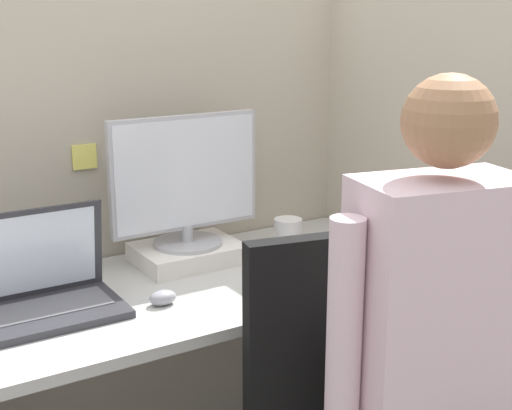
{
  "coord_description": "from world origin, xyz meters",
  "views": [
    {
      "loc": [
        -0.81,
        -1.39,
        1.46
      ],
      "look_at": [
        0.16,
        0.17,
        0.96
      ],
      "focal_mm": 50.0,
      "sensor_mm": 36.0,
      "label": 1
    }
  ],
  "objects_px": {
    "laptop": "(48,293)",
    "stapler": "(384,241)",
    "paper_box": "(188,253)",
    "monitor": "(186,181)",
    "coffee_mug": "(288,232)",
    "person": "(452,364)",
    "carrot_toy": "(262,293)"
  },
  "relations": [
    {
      "from": "stapler",
      "to": "monitor",
      "type": "bearing_deg",
      "value": 159.66
    },
    {
      "from": "carrot_toy",
      "to": "person",
      "type": "distance_m",
      "value": 0.61
    },
    {
      "from": "laptop",
      "to": "stapler",
      "type": "bearing_deg",
      "value": -3.63
    },
    {
      "from": "stapler",
      "to": "carrot_toy",
      "type": "distance_m",
      "value": 0.6
    },
    {
      "from": "laptop",
      "to": "carrot_toy",
      "type": "distance_m",
      "value": 0.56
    },
    {
      "from": "monitor",
      "to": "coffee_mug",
      "type": "xyz_separation_m",
      "value": [
        0.36,
        -0.02,
        -0.21
      ]
    },
    {
      "from": "stapler",
      "to": "person",
      "type": "relative_size",
      "value": 0.11
    },
    {
      "from": "laptop",
      "to": "coffee_mug",
      "type": "relative_size",
      "value": 3.76
    },
    {
      "from": "stapler",
      "to": "coffee_mug",
      "type": "bearing_deg",
      "value": 140.85
    },
    {
      "from": "monitor",
      "to": "laptop",
      "type": "bearing_deg",
      "value": -161.95
    },
    {
      "from": "person",
      "to": "coffee_mug",
      "type": "bearing_deg",
      "value": 75.06
    },
    {
      "from": "person",
      "to": "coffee_mug",
      "type": "xyz_separation_m",
      "value": [
        0.26,
        0.96,
        -0.01
      ]
    },
    {
      "from": "laptop",
      "to": "paper_box",
      "type": "bearing_deg",
      "value": 17.75
    },
    {
      "from": "laptop",
      "to": "person",
      "type": "distance_m",
      "value": 1.01
    },
    {
      "from": "carrot_toy",
      "to": "stapler",
      "type": "bearing_deg",
      "value": 15.76
    },
    {
      "from": "laptop",
      "to": "carrot_toy",
      "type": "bearing_deg",
      "value": -24.54
    },
    {
      "from": "paper_box",
      "to": "monitor",
      "type": "xyz_separation_m",
      "value": [
        0.0,
        0.0,
        0.23
      ]
    },
    {
      "from": "monitor",
      "to": "stapler",
      "type": "height_order",
      "value": "monitor"
    },
    {
      "from": "paper_box",
      "to": "person",
      "type": "height_order",
      "value": "person"
    },
    {
      "from": "laptop",
      "to": "stapler",
      "type": "relative_size",
      "value": 2.42
    },
    {
      "from": "paper_box",
      "to": "stapler",
      "type": "height_order",
      "value": "paper_box"
    },
    {
      "from": "monitor",
      "to": "person",
      "type": "xyz_separation_m",
      "value": [
        0.1,
        -0.99,
        -0.2
      ]
    },
    {
      "from": "carrot_toy",
      "to": "person",
      "type": "xyz_separation_m",
      "value": [
        0.07,
        -0.6,
        0.04
      ]
    },
    {
      "from": "monitor",
      "to": "person",
      "type": "relative_size",
      "value": 0.36
    },
    {
      "from": "paper_box",
      "to": "stapler",
      "type": "bearing_deg",
      "value": -20.11
    },
    {
      "from": "paper_box",
      "to": "monitor",
      "type": "relative_size",
      "value": 0.66
    },
    {
      "from": "paper_box",
      "to": "coffee_mug",
      "type": "height_order",
      "value": "coffee_mug"
    },
    {
      "from": "person",
      "to": "coffee_mug",
      "type": "relative_size",
      "value": 14.54
    },
    {
      "from": "paper_box",
      "to": "person",
      "type": "xyz_separation_m",
      "value": [
        0.1,
        -0.98,
        0.03
      ]
    },
    {
      "from": "monitor",
      "to": "laptop",
      "type": "xyz_separation_m",
      "value": [
        -0.48,
        -0.16,
        -0.21
      ]
    },
    {
      "from": "coffee_mug",
      "to": "paper_box",
      "type": "bearing_deg",
      "value": 176.49
    },
    {
      "from": "paper_box",
      "to": "stapler",
      "type": "relative_size",
      "value": 2.18
    }
  ]
}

